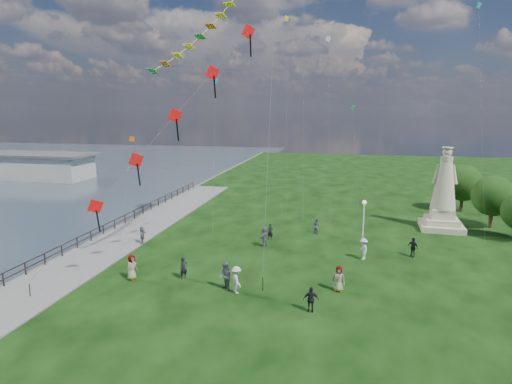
% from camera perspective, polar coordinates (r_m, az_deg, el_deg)
% --- Properties ---
extents(waterfront, '(200.00, 200.00, 1.51)m').
position_cam_1_polar(waterfront, '(39.37, -20.56, -6.88)').
color(waterfront, '#33454D').
rests_on(waterfront, ground).
extents(pier_pavilion, '(30.00, 8.00, 4.40)m').
position_cam_1_polar(pier_pavilion, '(86.85, -29.68, 3.16)').
color(pier_pavilion, '#A0A09B').
rests_on(pier_pavilion, ground).
extents(statue, '(4.16, 4.16, 8.01)m').
position_cam_1_polar(statue, '(45.12, 23.71, -0.82)').
color(statue, beige).
rests_on(statue, ground).
extents(lamppost, '(0.36, 0.36, 3.92)m').
position_cam_1_polar(lamppost, '(37.79, 14.19, -2.69)').
color(lamppost, silver).
rests_on(lamppost, ground).
extents(tree_row, '(5.93, 14.61, 5.40)m').
position_cam_1_polar(tree_row, '(49.28, 28.23, -0.12)').
color(tree_row, '#382314').
rests_on(tree_row, ground).
extents(person_0, '(0.65, 0.67, 1.55)m').
position_cam_1_polar(person_0, '(30.35, -9.61, -9.96)').
color(person_0, black).
rests_on(person_0, ground).
extents(person_1, '(1.03, 1.07, 1.90)m').
position_cam_1_polar(person_1, '(28.15, -4.12, -11.16)').
color(person_1, '#595960').
rests_on(person_1, ground).
extents(person_2, '(1.14, 1.27, 1.76)m').
position_cam_1_polar(person_2, '(27.78, -2.62, -11.61)').
color(person_2, silver).
rests_on(person_2, ground).
extents(person_3, '(0.96, 0.57, 1.55)m').
position_cam_1_polar(person_3, '(25.57, 7.35, -14.04)').
color(person_3, black).
rests_on(person_3, ground).
extents(person_4, '(0.90, 0.64, 1.71)m').
position_cam_1_polar(person_4, '(28.48, 10.96, -11.29)').
color(person_4, '#595960').
rests_on(person_4, ground).
extents(person_5, '(0.90, 1.48, 1.48)m').
position_cam_1_polar(person_5, '(38.55, -14.90, -5.66)').
color(person_5, '#595960').
rests_on(person_5, ground).
extents(person_6, '(0.58, 0.42, 1.46)m').
position_cam_1_polar(person_6, '(38.52, 1.92, -5.32)').
color(person_6, black).
rests_on(person_6, ground).
extents(person_7, '(0.85, 0.71, 1.49)m').
position_cam_1_polar(person_7, '(40.67, 8.05, -4.51)').
color(person_7, '#595960').
rests_on(person_7, ground).
extents(person_8, '(0.87, 1.22, 1.70)m').
position_cam_1_polar(person_8, '(34.57, 14.13, -7.37)').
color(person_8, silver).
rests_on(person_8, ground).
extents(person_9, '(0.99, 1.00, 1.59)m').
position_cam_1_polar(person_9, '(36.34, 20.18, -6.92)').
color(person_9, black).
rests_on(person_9, ground).
extents(person_10, '(0.74, 0.98, 1.79)m').
position_cam_1_polar(person_10, '(30.95, -16.23, -9.61)').
color(person_10, '#595960').
rests_on(person_10, ground).
extents(person_11, '(1.00, 1.73, 1.75)m').
position_cam_1_polar(person_11, '(36.60, 1.13, -5.96)').
color(person_11, '#595960').
rests_on(person_11, ground).
extents(red_kite_train, '(12.41, 9.35, 17.34)m').
position_cam_1_polar(red_kite_train, '(29.38, -11.21, 9.13)').
color(red_kite_train, black).
rests_on(red_kite_train, ground).
extents(small_kites, '(32.87, 20.95, 31.93)m').
position_cam_1_polar(small_kites, '(45.14, 6.52, 15.07)').
color(small_kites, teal).
rests_on(small_kites, ground).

